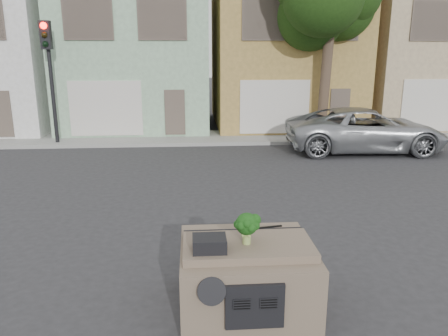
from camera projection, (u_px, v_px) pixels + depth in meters
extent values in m
plane|color=#303033|center=(229.00, 230.00, 9.77)|extent=(120.00, 120.00, 0.00)
cube|color=gray|center=(210.00, 138.00, 19.87)|extent=(40.00, 3.00, 0.15)
cube|color=#94BB97|center=(138.00, 54.00, 22.52)|extent=(7.20, 8.20, 7.55)
cube|color=#A98845|center=(281.00, 54.00, 23.06)|extent=(7.20, 8.20, 7.55)
cube|color=tan|center=(418.00, 53.00, 23.60)|extent=(7.20, 8.20, 7.55)
imported|color=#A4A7AB|center=(364.00, 151.00, 17.52)|extent=(6.37, 3.21, 1.73)
cube|color=black|center=(51.00, 85.00, 17.80)|extent=(0.40, 0.40, 5.10)
cube|color=#1B380F|center=(327.00, 42.00, 18.48)|extent=(4.40, 4.00, 8.50)
cube|color=#6F5E4C|center=(246.00, 272.00, 6.74)|extent=(2.00, 1.80, 1.12)
cube|color=black|center=(209.00, 244.00, 6.19)|extent=(0.48, 0.38, 0.20)
cube|color=black|center=(261.00, 228.00, 6.97)|extent=(0.69, 0.15, 0.02)
cube|color=#13390F|center=(247.00, 228.00, 6.37)|extent=(0.44, 0.44, 0.48)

